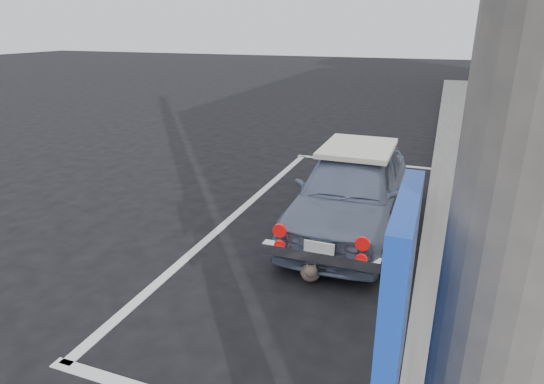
{
  "coord_description": "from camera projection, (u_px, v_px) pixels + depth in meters",
  "views": [
    {
      "loc": [
        1.85,
        -2.8,
        2.71
      ],
      "look_at": [
        -0.02,
        2.21,
        0.75
      ],
      "focal_mm": 30.0,
      "sensor_mm": 36.0,
      "label": 1
    }
  ],
  "objects": [
    {
      "name": "cat",
      "position": [
        311.0,
        269.0,
        5.11
      ],
      "size": [
        0.34,
        0.54,
        0.29
      ],
      "rotation": [
        0.0,
        0.0,
        0.28
      ],
      "color": "brown",
      "rests_on": "ground"
    },
    {
      "name": "ground",
      "position": [
        187.0,
        353.0,
        4.0
      ],
      "size": [
        80.0,
        80.0,
        0.0
      ],
      "primitive_type": "plane",
      "color": "black",
      "rests_on": "ground"
    },
    {
      "name": "retro_coupe",
      "position": [
        351.0,
        189.0,
        6.27
      ],
      "size": [
        1.37,
        3.4,
        1.16
      ],
      "rotation": [
        0.0,
        0.0,
        -0.0
      ],
      "color": "slate",
      "rests_on": "ground"
    },
    {
      "name": "pline_side",
      "position": [
        236.0,
        214.0,
        6.93
      ],
      "size": [
        0.12,
        7.0,
        0.01
      ],
      "primitive_type": "cube",
      "color": "silver",
      "rests_on": "ground"
    },
    {
      "name": "pline_front",
      "position": [
        366.0,
        162.0,
        9.55
      ],
      "size": [
        3.0,
        0.12,
        0.01
      ],
      "primitive_type": "cube",
      "color": "silver",
      "rests_on": "ground"
    }
  ]
}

